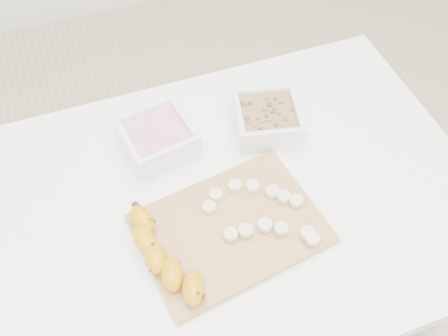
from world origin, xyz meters
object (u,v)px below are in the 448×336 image
object	(u,v)px
cutting_board	(230,228)
table	(229,222)
bowl_granola	(267,119)
banana	(165,256)
bowl_yogurt	(158,138)

from	to	relation	value
cutting_board	table	bearing A→B (deg)	71.29
bowl_granola	banana	distance (m)	0.38
table	cutting_board	bearing A→B (deg)	-108.71
bowl_yogurt	cutting_board	size ratio (longest dim) A/B	0.47
bowl_yogurt	bowl_granola	size ratio (longest dim) A/B	0.97
bowl_yogurt	banana	distance (m)	0.27
bowl_granola	cutting_board	bearing A→B (deg)	-127.67
table	bowl_granola	distance (m)	0.24
cutting_board	bowl_yogurt	bearing A→B (deg)	106.71
table	cutting_board	size ratio (longest dim) A/B	3.02
bowl_granola	cutting_board	xyz separation A→B (m)	(-0.16, -0.21, -0.02)
cutting_board	banana	world-z (taller)	banana
banana	bowl_yogurt	bearing A→B (deg)	72.37
table	bowl_yogurt	xyz separation A→B (m)	(-0.10, 0.17, 0.13)
banana	table	bearing A→B (deg)	27.08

